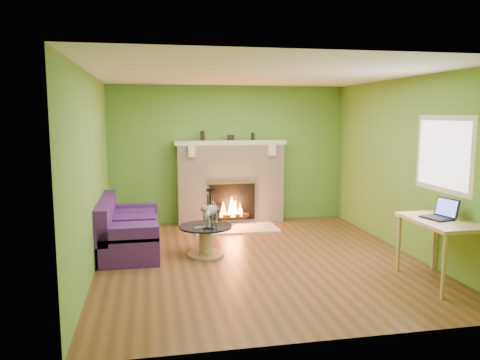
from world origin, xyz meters
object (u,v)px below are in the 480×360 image
(coffee_table, at_px, (206,238))
(desk, at_px, (440,227))
(sofa, at_px, (127,230))
(cat, at_px, (210,213))

(coffee_table, height_order, desk, desk)
(sofa, relative_size, coffee_table, 2.31)
(coffee_table, relative_size, cat, 1.39)
(coffee_table, xyz_separation_m, desk, (2.67, -1.69, 0.44))
(cat, bearing_deg, desk, -3.04)
(desk, relative_size, cat, 1.91)
(sofa, relative_size, desk, 1.68)
(sofa, xyz_separation_m, coffee_table, (1.14, -0.45, -0.06))
(desk, bearing_deg, cat, 146.11)
(sofa, relative_size, cat, 3.20)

